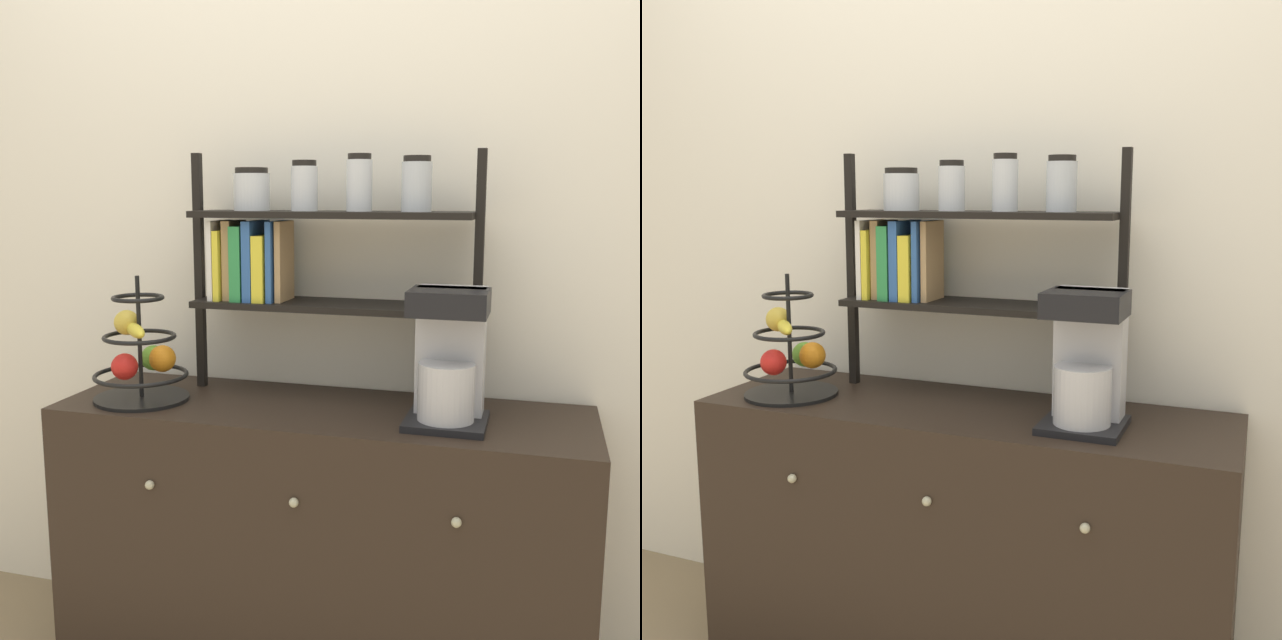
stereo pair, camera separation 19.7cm
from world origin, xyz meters
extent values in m
cube|color=silver|center=(0.00, 0.50, 1.30)|extent=(7.00, 0.05, 2.60)
cube|color=black|center=(0.00, 0.23, 0.40)|extent=(1.43, 0.45, 0.80)
sphere|color=#B2AD8C|center=(-0.39, -0.01, 0.62)|extent=(0.02, 0.02, 0.02)
sphere|color=#B2AD8C|center=(0.00, -0.01, 0.62)|extent=(0.02, 0.02, 0.02)
sphere|color=#B2AD8C|center=(0.39, -0.01, 0.62)|extent=(0.02, 0.02, 0.02)
cube|color=black|center=(0.34, 0.17, 0.80)|extent=(0.20, 0.20, 0.02)
cube|color=#B7B7BC|center=(0.34, 0.22, 0.97)|extent=(0.17, 0.08, 0.32)
cylinder|color=#B7B7BC|center=(0.34, 0.15, 0.89)|extent=(0.14, 0.14, 0.14)
cube|color=black|center=(0.34, 0.16, 1.10)|extent=(0.19, 0.16, 0.06)
cylinder|color=black|center=(-0.50, 0.16, 0.80)|extent=(0.26, 0.26, 0.01)
cylinder|color=black|center=(-0.50, 0.16, 0.97)|extent=(0.01, 0.01, 0.34)
torus|color=black|center=(-0.50, 0.16, 0.87)|extent=(0.26, 0.26, 0.01)
torus|color=black|center=(-0.50, 0.16, 0.97)|extent=(0.20, 0.20, 0.01)
torus|color=black|center=(-0.50, 0.16, 1.08)|extent=(0.14, 0.14, 0.01)
sphere|color=red|center=(-0.51, 0.10, 0.90)|extent=(0.07, 0.07, 0.07)
sphere|color=#6BAD33|center=(-0.49, 0.22, 0.90)|extent=(0.07, 0.07, 0.07)
sphere|color=orange|center=(-0.46, 0.21, 0.90)|extent=(0.08, 0.08, 0.08)
ellipsoid|color=yellow|center=(-0.50, 0.13, 1.00)|extent=(0.13, 0.13, 0.04)
sphere|color=gold|center=(-0.55, 0.17, 1.01)|extent=(0.07, 0.07, 0.07)
cube|color=black|center=(-0.41, 0.35, 1.14)|extent=(0.02, 0.02, 0.68)
cube|color=black|center=(0.39, 0.35, 1.14)|extent=(0.02, 0.02, 0.68)
cube|color=black|center=(-0.01, 0.35, 1.05)|extent=(0.78, 0.20, 0.02)
cube|color=black|center=(-0.01, 0.35, 1.31)|extent=(0.78, 0.20, 0.02)
cube|color=white|center=(-0.34, 0.35, 1.18)|extent=(0.02, 0.16, 0.22)
cube|color=yellow|center=(-0.32, 0.35, 1.16)|extent=(0.02, 0.16, 0.20)
cube|color=tan|center=(-0.30, 0.35, 1.18)|extent=(0.02, 0.13, 0.22)
cube|color=#2D8C47|center=(-0.26, 0.35, 1.17)|extent=(0.03, 0.16, 0.21)
cube|color=#2D599E|center=(-0.23, 0.35, 1.18)|extent=(0.03, 0.16, 0.22)
cube|color=yellow|center=(-0.20, 0.35, 1.16)|extent=(0.03, 0.16, 0.18)
cube|color=#2D599E|center=(-0.17, 0.35, 1.18)|extent=(0.02, 0.15, 0.22)
cube|color=tan|center=(-0.14, 0.35, 1.18)|extent=(0.02, 0.12, 0.22)
cylinder|color=silver|center=(-0.24, 0.35, 1.37)|extent=(0.10, 0.10, 0.10)
cylinder|color=black|center=(-0.24, 0.35, 1.43)|extent=(0.09, 0.09, 0.02)
cylinder|color=silver|center=(-0.08, 0.35, 1.38)|extent=(0.07, 0.07, 0.12)
cylinder|color=black|center=(-0.08, 0.35, 1.44)|extent=(0.07, 0.07, 0.02)
cylinder|color=silver|center=(0.07, 0.35, 1.38)|extent=(0.07, 0.07, 0.14)
cylinder|color=black|center=(0.07, 0.35, 1.46)|extent=(0.06, 0.06, 0.02)
cylinder|color=silver|center=(0.23, 0.35, 1.38)|extent=(0.08, 0.08, 0.13)
cylinder|color=black|center=(0.23, 0.35, 1.45)|extent=(0.07, 0.07, 0.02)
camera|label=1|loc=(0.55, -1.64, 1.36)|focal=42.00mm
camera|label=2|loc=(0.74, -1.57, 1.36)|focal=42.00mm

